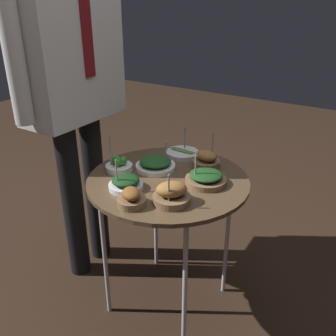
{
  "coord_description": "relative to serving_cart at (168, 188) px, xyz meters",
  "views": [
    {
      "loc": [
        -1.22,
        -0.76,
        1.44
      ],
      "look_at": [
        0.0,
        0.0,
        0.75
      ],
      "focal_mm": 40.0,
      "sensor_mm": 36.0,
      "label": 1
    }
  ],
  "objects": [
    {
      "name": "bowl_roast_front_right",
      "position": [
        -0.16,
        -0.12,
        0.08
      ],
      "size": [
        0.15,
        0.15,
        0.14
      ],
      "color": "brown",
      "rests_on": "serving_cart"
    },
    {
      "name": "bowl_spinach_back_left",
      "position": [
        -0.17,
        0.1,
        0.07
      ],
      "size": [
        0.14,
        0.14,
        0.14
      ],
      "color": "silver",
      "rests_on": "serving_cart"
    },
    {
      "name": "bowl_broccoli_front_center",
      "position": [
        -0.05,
        0.23,
        0.07
      ],
      "size": [
        0.12,
        0.12,
        0.17
      ],
      "color": "white",
      "rests_on": "serving_cart"
    },
    {
      "name": "bowl_roast_center",
      "position": [
        0.19,
        -0.08,
        0.08
      ],
      "size": [
        0.13,
        0.13,
        0.16
      ],
      "color": "brown",
      "rests_on": "serving_cart"
    },
    {
      "name": "waiter_figure",
      "position": [
        0.02,
        0.54,
        0.47
      ],
      "size": [
        0.65,
        0.25,
        1.77
      ],
      "color": "black",
      "rests_on": "ground_plane"
    },
    {
      "name": "serving_cart",
      "position": [
        0.0,
        0.0,
        0.0
      ],
      "size": [
        0.7,
        0.7,
        0.7
      ],
      "color": "brown",
      "rests_on": "ground_plane"
    },
    {
      "name": "bowl_spinach_near_rim",
      "position": [
        0.05,
        -0.16,
        0.07
      ],
      "size": [
        0.17,
        0.17,
        0.13
      ],
      "color": "brown",
      "rests_on": "serving_cart"
    },
    {
      "name": "bowl_roast_front_left",
      "position": [
        -0.26,
        -0.0,
        0.08
      ],
      "size": [
        0.11,
        0.11,
        0.07
      ],
      "color": "brown",
      "rests_on": "serving_cart"
    },
    {
      "name": "bowl_spinach_back_right",
      "position": [
        0.05,
        0.1,
        0.07
      ],
      "size": [
        0.18,
        0.18,
        0.14
      ],
      "color": "white",
      "rests_on": "serving_cart"
    },
    {
      "name": "ground_plane",
      "position": [
        0.0,
        0.0,
        -0.65
      ],
      "size": [
        8.0,
        8.0,
        0.0
      ],
      "primitive_type": "plane",
      "color": "black"
    },
    {
      "name": "bowl_asparagus_far_rim",
      "position": [
        0.25,
        0.07,
        0.06
      ],
      "size": [
        0.16,
        0.16,
        0.13
      ],
      "color": "silver",
      "rests_on": "serving_cart"
    }
  ]
}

